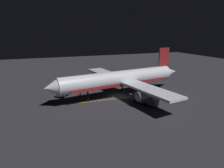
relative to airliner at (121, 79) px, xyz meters
The scene contains 9 objects.
ground_plane 4.68m from the airliner, 98.73° to the left, with size 180.00×180.00×0.20m, color #28282E.
apron_guide_stripe 6.69m from the airliner, 110.39° to the left, with size 0.24×24.71×0.01m, color gold.
airliner is the anchor object (origin of this frame).
baggage_truck 15.35m from the airliner, 64.79° to the left, with size 6.34×5.23×2.35m.
catering_truck 8.95m from the airliner, 161.29° to the right, with size 6.64×4.40×2.39m.
ground_crew_worker 11.42m from the airliner, 70.52° to the left, with size 0.40×0.40×1.74m.
traffic_cone_near_left 8.48m from the airliner, 107.52° to the left, with size 0.50×0.50×0.55m.
traffic_cone_near_right 9.69m from the airliner, 53.01° to the left, with size 0.50×0.50×0.55m.
traffic_cone_under_wing 11.55m from the airliner, 89.36° to the left, with size 0.50×0.50×0.55m.
Camera 1 is at (-47.49, 20.47, 16.75)m, focal length 32.84 mm.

